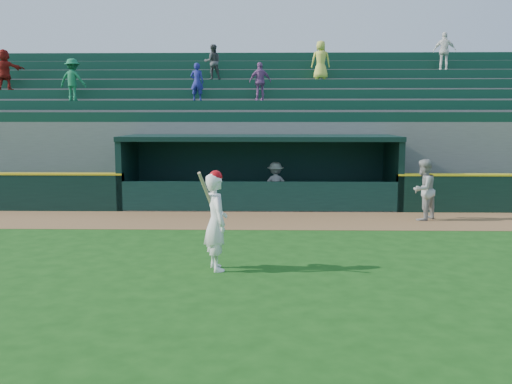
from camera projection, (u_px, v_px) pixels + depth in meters
ground at (254, 261)px, 12.31m from camera, size 120.00×120.00×0.00m
warning_track at (258, 220)px, 17.17m from camera, size 40.00×3.00×0.01m
dugout_player_front at (423, 190)px, 17.10m from camera, size 1.13×1.13×1.85m
dugout_player_inside at (275, 184)px, 19.75m from camera, size 1.03×0.63×1.55m
dugout at (260, 167)px, 20.07m from camera, size 9.40×2.80×2.46m
stands at (261, 133)px, 24.46m from camera, size 34.50×6.25×7.48m
batter_at_plate at (216, 221)px, 11.52m from camera, size 0.69×0.88×2.05m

